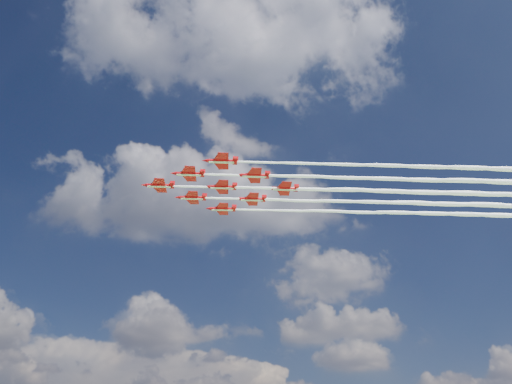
# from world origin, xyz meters

# --- Properties ---
(jet_lead) EXTENTS (113.35, 12.75, 2.59)m
(jet_lead) POSITION_xyz_m (30.39, -1.37, 81.04)
(jet_lead) COLOR red
(jet_row2_port) EXTENTS (113.35, 12.75, 2.59)m
(jet_row2_port) POSITION_xyz_m (40.64, -8.20, 81.04)
(jet_row2_port) COLOR red
(jet_row2_starb) EXTENTS (113.35, 12.75, 2.59)m
(jet_row2_starb) POSITION_xyz_m (39.60, 6.80, 81.04)
(jet_row2_starb) COLOR red
(jet_row3_port) EXTENTS (113.35, 12.75, 2.59)m
(jet_row3_port) POSITION_xyz_m (50.89, -15.03, 81.04)
(jet_row3_port) COLOR red
(jet_row3_centre) EXTENTS (113.35, 12.75, 2.59)m
(jet_row3_centre) POSITION_xyz_m (49.85, -0.03, 81.04)
(jet_row3_centre) COLOR red
(jet_row3_starb) EXTENTS (113.35, 12.75, 2.59)m
(jet_row3_starb) POSITION_xyz_m (48.81, 14.98, 81.04)
(jet_row3_starb) COLOR red
(jet_row4_port) EXTENTS (113.35, 12.75, 2.59)m
(jet_row4_port) POSITION_xyz_m (60.10, -6.86, 81.04)
(jet_row4_port) COLOR red
(jet_row4_starb) EXTENTS (113.35, 12.75, 2.59)m
(jet_row4_starb) POSITION_xyz_m (59.06, 8.15, 81.04)
(jet_row4_starb) COLOR red
(jet_tail) EXTENTS (113.35, 12.75, 2.59)m
(jet_tail) POSITION_xyz_m (69.31, 1.32, 81.04)
(jet_tail) COLOR red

